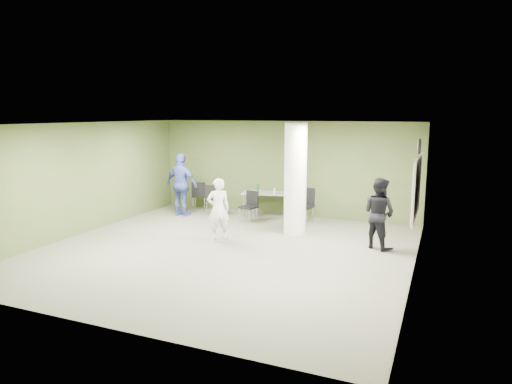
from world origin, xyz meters
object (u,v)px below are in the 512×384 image
at_px(chair_back_left, 199,194).
at_px(man_black, 379,213).
at_px(woman_white, 218,209).
at_px(man_blue, 182,185).
at_px(folding_table, 268,194).

relative_size(chair_back_left, man_black, 0.56).
height_order(chair_back_left, woman_white, woman_white).
bearing_deg(man_black, man_blue, 17.87).
relative_size(folding_table, man_blue, 0.87).
bearing_deg(man_blue, woman_white, 145.36).
xyz_separation_m(folding_table, man_black, (3.46, -2.03, 0.14)).
height_order(woman_white, man_blue, man_blue).
distance_m(folding_table, man_black, 4.01).
bearing_deg(man_black, folding_table, -1.43).
relative_size(folding_table, chair_back_left, 1.80).
height_order(folding_table, man_black, man_black).
height_order(folding_table, woman_white, woman_white).
bearing_deg(man_blue, man_black, 175.05).
bearing_deg(man_black, woman_white, 40.50).
height_order(chair_back_left, man_blue, man_blue).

